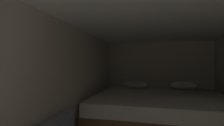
# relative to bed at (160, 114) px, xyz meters

# --- Properties ---
(wall_back) EXTENTS (2.73, 0.05, 1.95)m
(wall_back) POSITION_rel_bed_xyz_m (0.00, 1.10, 0.58)
(wall_back) COLOR beige
(wall_back) RESTS_ON ground
(wall_left) EXTENTS (0.05, 4.75, 1.95)m
(wall_left) POSITION_rel_bed_xyz_m (-1.34, -1.30, 0.58)
(wall_left) COLOR beige
(wall_left) RESTS_ON ground
(ceiling_slab) EXTENTS (2.73, 4.75, 0.05)m
(ceiling_slab) POSITION_rel_bed_xyz_m (0.00, -1.30, 1.58)
(ceiling_slab) COLOR white
(ceiling_slab) RESTS_ON wall_left
(bed) EXTENTS (2.51, 2.08, 0.97)m
(bed) POSITION_rel_bed_xyz_m (0.00, 0.00, 0.00)
(bed) COLOR brown
(bed) RESTS_ON ground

